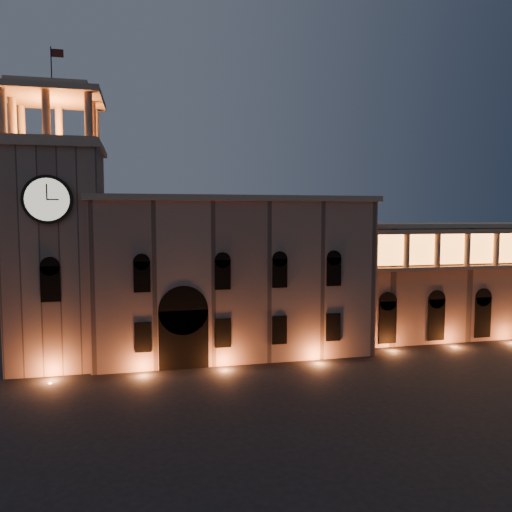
% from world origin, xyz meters
% --- Properties ---
extents(ground, '(160.00, 160.00, 0.00)m').
position_xyz_m(ground, '(0.00, 0.00, 0.00)').
color(ground, black).
rests_on(ground, ground).
extents(government_building, '(30.80, 12.80, 17.60)m').
position_xyz_m(government_building, '(-2.08, 21.93, 8.77)').
color(government_building, '#8E6E5D').
rests_on(government_building, ground).
extents(clock_tower, '(9.80, 9.80, 32.40)m').
position_xyz_m(clock_tower, '(-20.50, 20.98, 12.50)').
color(clock_tower, '#8E6E5D').
rests_on(clock_tower, ground).
extents(colonnade_wing, '(40.60, 11.50, 14.50)m').
position_xyz_m(colonnade_wing, '(32.00, 23.92, 7.33)').
color(colonnade_wing, '#886957').
rests_on(colonnade_wing, ground).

